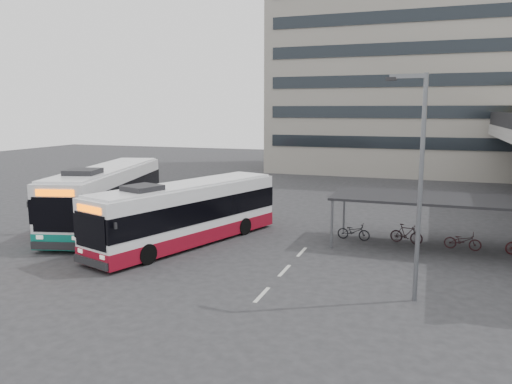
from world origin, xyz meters
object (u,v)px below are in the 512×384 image
(lamp_post, at_px, (418,175))
(pedestrian, at_px, (178,221))
(bus_teal, at_px, (107,196))
(bus_main, at_px, (187,214))

(lamp_post, bearing_deg, pedestrian, 161.42)
(bus_teal, xyz_separation_m, pedestrian, (5.42, -1.36, -0.77))
(bus_main, height_order, bus_teal, bus_teal)
(bus_main, bearing_deg, bus_teal, 179.56)
(bus_teal, distance_m, lamp_post, 18.96)
(bus_main, height_order, pedestrian, bus_main)
(pedestrian, relative_size, lamp_post, 0.24)
(bus_teal, height_order, pedestrian, bus_teal)
(bus_main, height_order, lamp_post, lamp_post)
(lamp_post, bearing_deg, bus_main, 163.29)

